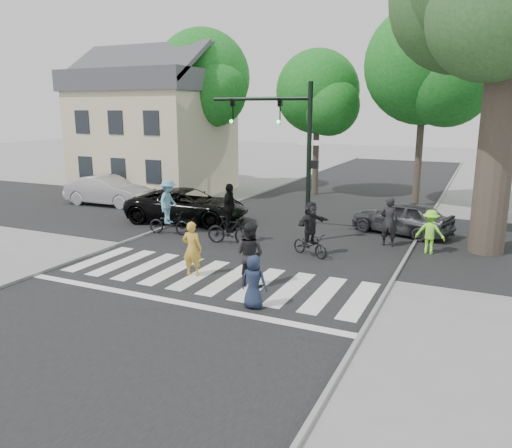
{
  "coord_description": "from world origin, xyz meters",
  "views": [
    {
      "loc": [
        7.28,
        -11.6,
        5.02
      ],
      "look_at": [
        0.5,
        3.0,
        1.3
      ],
      "focal_mm": 35.0,
      "sensor_mm": 36.0,
      "label": 1
    }
  ],
  "objects_px": {
    "traffic_signal": "(288,139)",
    "cyclist_right": "(311,232)",
    "car_silver": "(108,191)",
    "cyclist_left": "(169,211)",
    "cyclist_mid": "(229,219)",
    "car_grey": "(402,217)",
    "pedestrian_child": "(254,282)",
    "pedestrian_woman": "(192,249)",
    "car_suv": "(188,206)",
    "pedestrian_adult": "(250,254)"
  },
  "relations": [
    {
      "from": "pedestrian_woman",
      "to": "cyclist_left",
      "type": "height_order",
      "value": "cyclist_left"
    },
    {
      "from": "cyclist_right",
      "to": "car_silver",
      "type": "distance_m",
      "value": 13.66
    },
    {
      "from": "traffic_signal",
      "to": "cyclist_right",
      "type": "distance_m",
      "value": 3.87
    },
    {
      "from": "cyclist_right",
      "to": "pedestrian_adult",
      "type": "bearing_deg",
      "value": -99.86
    },
    {
      "from": "cyclist_mid",
      "to": "car_silver",
      "type": "relative_size",
      "value": 0.49
    },
    {
      "from": "pedestrian_adult",
      "to": "car_silver",
      "type": "relative_size",
      "value": 0.4
    },
    {
      "from": "traffic_signal",
      "to": "cyclist_right",
      "type": "xyz_separation_m",
      "value": [
        1.58,
        -1.8,
        -3.03
      ]
    },
    {
      "from": "car_suv",
      "to": "pedestrian_adult",
      "type": "bearing_deg",
      "value": -144.31
    },
    {
      "from": "cyclist_right",
      "to": "pedestrian_child",
      "type": "bearing_deg",
      "value": -87.79
    },
    {
      "from": "cyclist_right",
      "to": "cyclist_mid",
      "type": "bearing_deg",
      "value": 175.66
    },
    {
      "from": "car_silver",
      "to": "car_grey",
      "type": "relative_size",
      "value": 1.16
    },
    {
      "from": "pedestrian_child",
      "to": "car_suv",
      "type": "relative_size",
      "value": 0.26
    },
    {
      "from": "traffic_signal",
      "to": "cyclist_mid",
      "type": "distance_m",
      "value": 3.75
    },
    {
      "from": "pedestrian_woman",
      "to": "cyclist_mid",
      "type": "xyz_separation_m",
      "value": [
        -0.71,
        3.78,
        0.1
      ]
    },
    {
      "from": "cyclist_left",
      "to": "car_silver",
      "type": "distance_m",
      "value": 7.79
    },
    {
      "from": "cyclist_mid",
      "to": "car_silver",
      "type": "xyz_separation_m",
      "value": [
        -9.59,
        4.25,
        -0.17
      ]
    },
    {
      "from": "car_silver",
      "to": "cyclist_mid",
      "type": "bearing_deg",
      "value": -115.88
    },
    {
      "from": "pedestrian_child",
      "to": "pedestrian_woman",
      "type": "bearing_deg",
      "value": -32.34
    },
    {
      "from": "traffic_signal",
      "to": "car_suv",
      "type": "xyz_separation_m",
      "value": [
        -5.18,
        0.95,
        -3.14
      ]
    },
    {
      "from": "car_suv",
      "to": "traffic_signal",
      "type": "bearing_deg",
      "value": -108.82
    },
    {
      "from": "cyclist_left",
      "to": "car_grey",
      "type": "bearing_deg",
      "value": 25.52
    },
    {
      "from": "pedestrian_adult",
      "to": "car_silver",
      "type": "bearing_deg",
      "value": -25.18
    },
    {
      "from": "cyclist_right",
      "to": "car_silver",
      "type": "height_order",
      "value": "cyclist_right"
    },
    {
      "from": "cyclist_left",
      "to": "car_grey",
      "type": "relative_size",
      "value": 0.56
    },
    {
      "from": "pedestrian_child",
      "to": "cyclist_mid",
      "type": "relative_size",
      "value": 0.61
    },
    {
      "from": "traffic_signal",
      "to": "car_suv",
      "type": "distance_m",
      "value": 6.14
    },
    {
      "from": "traffic_signal",
      "to": "car_suv",
      "type": "relative_size",
      "value": 1.09
    },
    {
      "from": "cyclist_right",
      "to": "car_silver",
      "type": "xyz_separation_m",
      "value": [
        -12.9,
        4.5,
        -0.08
      ]
    },
    {
      "from": "pedestrian_woman",
      "to": "cyclist_mid",
      "type": "height_order",
      "value": "cyclist_mid"
    },
    {
      "from": "cyclist_left",
      "to": "car_suv",
      "type": "distance_m",
      "value": 2.33
    },
    {
      "from": "pedestrian_woman",
      "to": "cyclist_right",
      "type": "distance_m",
      "value": 4.38
    },
    {
      "from": "cyclist_left",
      "to": "car_grey",
      "type": "distance_m",
      "value": 9.52
    },
    {
      "from": "traffic_signal",
      "to": "cyclist_left",
      "type": "xyz_separation_m",
      "value": [
        -4.64,
        -1.3,
        -2.92
      ]
    },
    {
      "from": "pedestrian_adult",
      "to": "cyclist_right",
      "type": "relative_size",
      "value": 0.97
    },
    {
      "from": "pedestrian_woman",
      "to": "car_suv",
      "type": "relative_size",
      "value": 0.31
    },
    {
      "from": "cyclist_mid",
      "to": "cyclist_right",
      "type": "height_order",
      "value": "cyclist_mid"
    },
    {
      "from": "traffic_signal",
      "to": "pedestrian_child",
      "type": "relative_size",
      "value": 4.25
    },
    {
      "from": "cyclist_right",
      "to": "cyclist_left",
      "type": "bearing_deg",
      "value": 175.41
    },
    {
      "from": "traffic_signal",
      "to": "car_grey",
      "type": "relative_size",
      "value": 1.47
    },
    {
      "from": "pedestrian_child",
      "to": "car_grey",
      "type": "xyz_separation_m",
      "value": [
        2.17,
        9.66,
        -0.01
      ]
    },
    {
      "from": "pedestrian_adult",
      "to": "car_suv",
      "type": "bearing_deg",
      "value": -37.71
    },
    {
      "from": "pedestrian_child",
      "to": "traffic_signal",
      "type": "bearing_deg",
      "value": -79.11
    },
    {
      "from": "cyclist_left",
      "to": "cyclist_mid",
      "type": "bearing_deg",
      "value": -4.88
    },
    {
      "from": "car_silver",
      "to": "cyclist_right",
      "type": "bearing_deg",
      "value": -111.21
    },
    {
      "from": "cyclist_left",
      "to": "car_suv",
      "type": "bearing_deg",
      "value": 103.54
    },
    {
      "from": "pedestrian_child",
      "to": "car_grey",
      "type": "bearing_deg",
      "value": -106.29
    },
    {
      "from": "pedestrian_adult",
      "to": "car_grey",
      "type": "relative_size",
      "value": 0.46
    },
    {
      "from": "cyclist_right",
      "to": "car_suv",
      "type": "relative_size",
      "value": 0.35
    },
    {
      "from": "cyclist_mid",
      "to": "car_grey",
      "type": "distance_m",
      "value": 7.15
    },
    {
      "from": "cyclist_mid",
      "to": "car_grey",
      "type": "bearing_deg",
      "value": 37.48
    }
  ]
}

